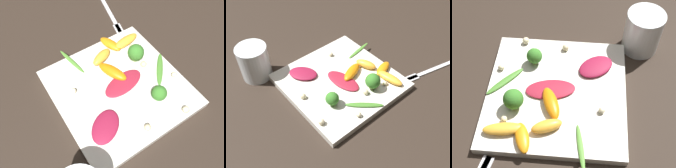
{
  "view_description": "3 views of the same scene",
  "coord_description": "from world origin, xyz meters",
  "views": [
    {
      "loc": [
        -0.21,
        0.16,
        0.44
      ],
      "look_at": [
        0.0,
        0.02,
        0.04
      ],
      "focal_mm": 35.0,
      "sensor_mm": 36.0,
      "label": 1
    },
    {
      "loc": [
        -0.33,
        -0.38,
        0.52
      ],
      "look_at": [
        -0.02,
        -0.01,
        0.02
      ],
      "focal_mm": 42.0,
      "sensor_mm": 36.0,
      "label": 2
    },
    {
      "loc": [
        0.36,
        0.05,
        0.54
      ],
      "look_at": [
        -0.01,
        0.01,
        0.03
      ],
      "focal_mm": 50.0,
      "sensor_mm": 36.0,
      "label": 3
    }
  ],
  "objects": [
    {
      "name": "macadamia_nut_5",
      "position": [
        0.08,
        -0.09,
        0.02
      ],
      "size": [
        0.01,
        0.01,
        0.01
      ],
      "color": "beige",
      "rests_on": "plate"
    },
    {
      "name": "orange_segment_2",
      "position": [
        0.04,
        -0.01,
        0.03
      ],
      "size": [
        0.08,
        0.05,
        0.02
      ],
      "color": "orange",
      "rests_on": "plate"
    },
    {
      "name": "orange_segment_0",
      "position": [
        0.1,
        -0.09,
        0.03
      ],
      "size": [
        0.04,
        0.08,
        0.02
      ],
      "color": "#FCAD33",
      "rests_on": "plate"
    },
    {
      "name": "fork",
      "position": [
        0.22,
        -0.13,
        0.0
      ],
      "size": [
        0.2,
        0.06,
        0.01
      ],
      "color": "silver",
      "rests_on": "ground_plane"
    },
    {
      "name": "radicchio_leaf_0",
      "position": [
        -0.07,
        0.08,
        0.02
      ],
      "size": [
        0.09,
        0.09,
        0.01
      ],
      "color": "maroon",
      "rests_on": "plate"
    },
    {
      "name": "plate",
      "position": [
        0.0,
        0.0,
        0.01
      ],
      "size": [
        0.28,
        0.28,
        0.02
      ],
      "color": "silver",
      "rests_on": "ground_plane"
    },
    {
      "name": "broccoli_floret_0",
      "position": [
        0.04,
        -0.08,
        0.04
      ],
      "size": [
        0.04,
        0.04,
        0.05
      ],
      "color": "#7A9E51",
      "rests_on": "plate"
    },
    {
      "name": "drinking_glass",
      "position": [
        -0.16,
        0.18,
        0.05
      ],
      "size": [
        0.08,
        0.08,
        0.1
      ],
      "color": "white",
      "rests_on": "ground_plane"
    },
    {
      "name": "broccoli_floret_1",
      "position": [
        -0.07,
        -0.05,
        0.04
      ],
      "size": [
        0.03,
        0.03,
        0.04
      ],
      "color": "#7A9E51",
      "rests_on": "plate"
    },
    {
      "name": "arugula_sprig_1",
      "position": [
        0.12,
        0.06,
        0.02
      ],
      "size": [
        0.09,
        0.03,
        0.0
      ],
      "color": "#518E33",
      "rests_on": "plate"
    },
    {
      "name": "radicchio_leaf_1",
      "position": [
        -0.0,
        -0.01,
        0.02
      ],
      "size": [
        0.06,
        0.11,
        0.01
      ],
      "color": "maroon",
      "rests_on": "plate"
    },
    {
      "name": "orange_segment_3",
      "position": [
        0.09,
        -0.01,
        0.03
      ],
      "size": [
        0.04,
        0.06,
        0.02
      ],
      "color": "#FCAD33",
      "rests_on": "plate"
    },
    {
      "name": "macadamia_nut_3",
      "position": [
        -0.13,
        -0.08,
        0.03
      ],
      "size": [
        0.02,
        0.02,
        0.02
      ],
      "color": "beige",
      "rests_on": "plate"
    },
    {
      "name": "arugula_sprig_0",
      "position": [
        -0.01,
        -0.11,
        0.02
      ],
      "size": [
        0.08,
        0.07,
        0.01
      ],
      "color": "#47842D",
      "rests_on": "plate"
    },
    {
      "name": "macadamia_nut_0",
      "position": [
        -0.05,
        -0.12,
        0.02
      ],
      "size": [
        0.01,
        0.01,
        0.01
      ],
      "color": "beige",
      "rests_on": "plate"
    },
    {
      "name": "macadamia_nut_1",
      "position": [
        -0.11,
        0.01,
        0.03
      ],
      "size": [
        0.01,
        0.01,
        0.01
      ],
      "color": "beige",
      "rests_on": "plate"
    },
    {
      "name": "orange_segment_1",
      "position": [
        0.11,
        -0.05,
        0.03
      ],
      "size": [
        0.07,
        0.04,
        0.02
      ],
      "color": "orange",
      "rests_on": "plate"
    },
    {
      "name": "ground_plane",
      "position": [
        0.0,
        0.0,
        0.0
      ],
      "size": [
        2.4,
        2.4,
        0.0
      ],
      "primitive_type": "plane",
      "color": "#2D231C"
    },
    {
      "name": "macadamia_nut_4",
      "position": [
        0.04,
        0.09,
        0.02
      ],
      "size": [
        0.01,
        0.01,
        0.01
      ],
      "color": "beige",
      "rests_on": "plate"
    },
    {
      "name": "macadamia_nut_2",
      "position": [
        0.02,
        -0.08,
        0.03
      ],
      "size": [
        0.01,
        0.01,
        0.01
      ],
      "color": "beige",
      "rests_on": "plate"
    }
  ]
}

